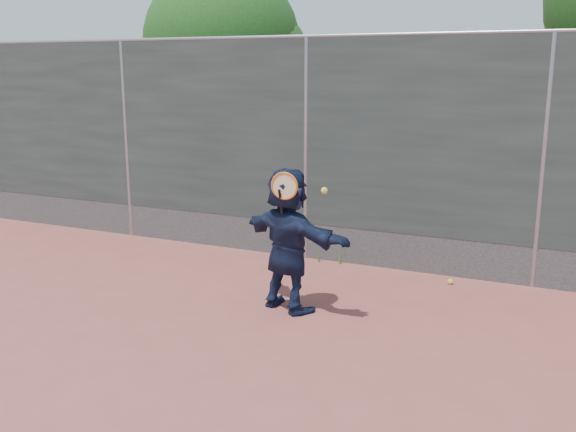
% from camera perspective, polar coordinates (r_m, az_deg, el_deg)
% --- Properties ---
extents(ground, '(80.00, 80.00, 0.00)m').
position_cam_1_polar(ground, '(6.17, -11.46, -12.18)').
color(ground, '#9E4C42').
rests_on(ground, ground).
extents(player, '(1.54, 0.95, 1.58)m').
position_cam_1_polar(player, '(6.92, 0.00, -2.12)').
color(player, '#151E3B').
rests_on(player, ground).
extents(ball_ground, '(0.07, 0.07, 0.07)m').
position_cam_1_polar(ball_ground, '(8.18, 14.23, -5.67)').
color(ball_ground, yellow).
rests_on(ball_ground, ground).
extents(fence, '(20.00, 0.06, 3.03)m').
position_cam_1_polar(fence, '(8.71, 1.61, 6.33)').
color(fence, '#38423D').
rests_on(fence, ground).
extents(swing_action, '(0.62, 0.13, 0.51)m').
position_cam_1_polar(swing_action, '(6.58, 0.01, 2.50)').
color(swing_action, orange).
rests_on(swing_action, ground).
extents(tree_left, '(3.15, 3.00, 4.53)m').
position_cam_1_polar(tree_left, '(12.66, -5.12, 14.53)').
color(tree_left, '#382314').
rests_on(tree_left, ground).
extents(weed_clump, '(0.68, 0.07, 0.30)m').
position_cam_1_polar(weed_clump, '(8.79, 3.03, -3.27)').
color(weed_clump, '#387226').
rests_on(weed_clump, ground).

